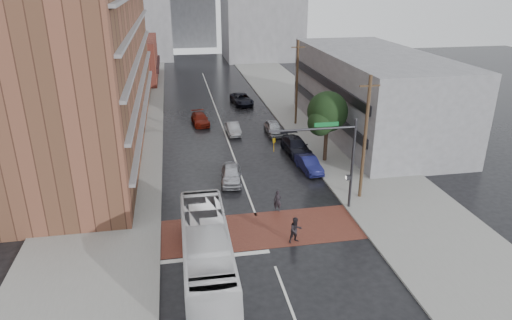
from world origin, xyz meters
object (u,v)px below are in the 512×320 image
object	(u,v)px
car_travel_a	(231,174)
car_travel_c	(200,119)
transit_bus	(207,251)
car_parked_near	(309,164)
car_parked_mid	(296,146)
car_parked_far	(274,128)
car_travel_b	(233,129)
pedestrian_a	(278,201)
suv_travel	(242,99)
pedestrian_b	(296,230)

from	to	relation	value
car_travel_a	car_travel_c	size ratio (longest dim) A/B	0.96
transit_bus	car_parked_near	bearing A→B (deg)	53.81
car_parked_mid	car_parked_far	size ratio (longest dim) A/B	1.22
car_travel_b	car_parked_mid	world-z (taller)	car_parked_mid
pedestrian_a	car_parked_near	bearing A→B (deg)	79.72
transit_bus	suv_travel	bearing A→B (deg)	78.83
pedestrian_b	suv_travel	xyz separation A→B (m)	(1.86, 35.99, -0.18)
pedestrian_a	pedestrian_b	world-z (taller)	pedestrian_b
car_travel_b	car_parked_mid	bearing A→B (deg)	-54.84
car_parked_mid	car_travel_a	bearing A→B (deg)	-144.93
car_travel_b	transit_bus	bearing A→B (deg)	-103.11
suv_travel	car_parked_mid	xyz separation A→B (m)	(2.48, -19.87, 0.03)
car_travel_c	car_travel_a	bearing A→B (deg)	-90.14
pedestrian_b	car_travel_c	world-z (taller)	pedestrian_b
pedestrian_b	car_travel_a	xyz separation A→B (m)	(-2.98, 10.39, -0.18)
suv_travel	car_parked_mid	world-z (taller)	car_parked_mid
car_travel_b	car_parked_far	world-z (taller)	car_parked_far
suv_travel	transit_bus	bearing A→B (deg)	-107.35
car_travel_c	car_parked_mid	world-z (taller)	car_parked_mid
pedestrian_b	car_parked_far	world-z (taller)	pedestrian_b
pedestrian_b	car_travel_c	xyz separation A→B (m)	(-4.50, 27.64, -0.27)
car_travel_b	car_travel_c	world-z (taller)	car_travel_c
car_travel_b	car_parked_far	xyz separation A→B (m)	(4.53, -0.79, 0.09)
car_travel_b	car_travel_c	bearing A→B (deg)	125.99
car_travel_c	pedestrian_b	bearing A→B (deg)	-85.93
transit_bus	car_travel_c	size ratio (longest dim) A/B	2.57
pedestrian_b	car_parked_far	size ratio (longest dim) A/B	0.43
car_travel_a	car_travel_b	xyz separation A→B (m)	(1.90, 12.87, -0.10)
suv_travel	car_parked_near	world-z (taller)	suv_travel
pedestrian_a	car_travel_c	world-z (taller)	pedestrian_a
pedestrian_a	car_travel_a	bearing A→B (deg)	137.93
car_parked_mid	suv_travel	bearing A→B (deg)	94.12
car_parked_mid	car_parked_near	bearing A→B (deg)	-92.98
pedestrian_a	car_parked_mid	xyz separation A→B (m)	(4.55, 11.62, -0.09)
suv_travel	car_travel_b	bearing A→B (deg)	-108.62
car_travel_c	car_parked_near	xyz separation A→B (m)	(8.84, -16.14, 0.02)
suv_travel	car_parked_far	xyz separation A→B (m)	(1.59, -13.52, 0.00)
pedestrian_a	pedestrian_b	size ratio (longest dim) A/B	0.93
car_travel_c	car_parked_near	world-z (taller)	car_parked_near
car_parked_near	transit_bus	bearing A→B (deg)	-132.07
car_travel_b	car_parked_far	distance (m)	4.60
pedestrian_b	car_parked_mid	bearing A→B (deg)	61.82
transit_bus	car_travel_b	bearing A→B (deg)	79.47
car_travel_b	car_parked_near	distance (m)	12.95
car_travel_b	pedestrian_a	bearing A→B (deg)	-89.37
pedestrian_a	car_travel_b	distance (m)	18.79
car_parked_near	pedestrian_a	bearing A→B (deg)	-128.35
car_travel_b	car_parked_near	size ratio (longest dim) A/B	0.95
car_travel_a	car_parked_far	size ratio (longest dim) A/B	1.01
transit_bus	car_travel_a	bearing A→B (deg)	76.85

